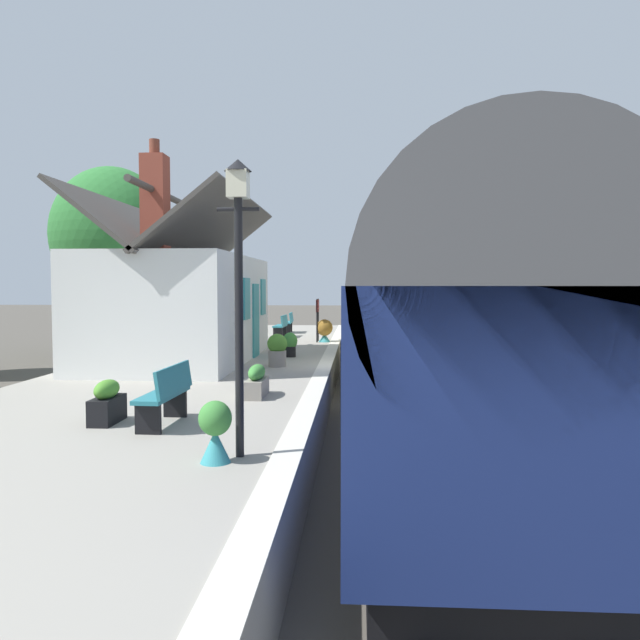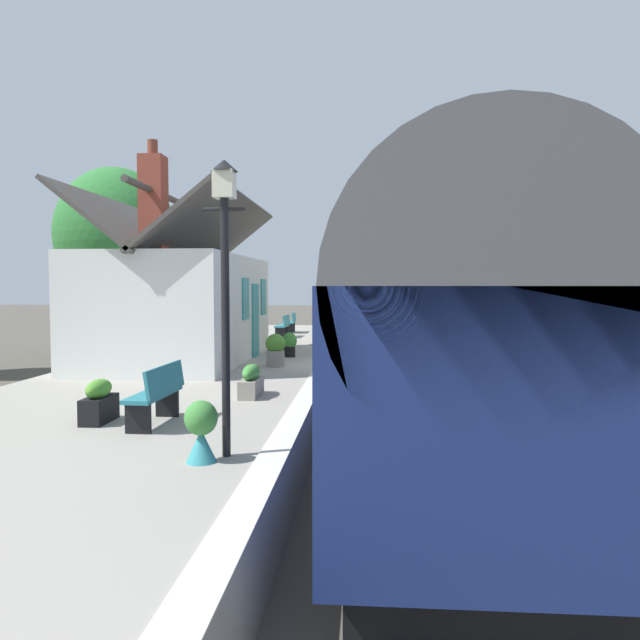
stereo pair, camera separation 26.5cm
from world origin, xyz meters
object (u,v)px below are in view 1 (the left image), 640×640
lamp_post_platform (238,249)px  bench_near_building (289,322)px  planter_bench_left (107,402)px  bench_platform_end (282,325)px  planter_by_door (325,330)px  planter_corner_building (277,350)px  train (408,317)px  tree_far_left (112,235)px  planter_edge_near (257,381)px  planter_edge_far (215,431)px  bench_mid_platform (166,393)px  planter_bench_right (290,344)px  station_sign_board (318,309)px  station_building (182,304)px

lamp_post_platform → bench_near_building: bearing=4.8°
lamp_post_platform → planter_bench_left: bearing=54.3°
bench_platform_end → lamp_post_platform: size_ratio=0.40×
planter_by_door → planter_corner_building: (-6.92, 0.82, -0.01)m
train → tree_far_left: tree_far_left is taller
train → planter_edge_near: 5.33m
planter_by_door → tree_far_left: (4.17, 9.56, 3.85)m
train → bench_near_building: size_ratio=15.74×
planter_edge_near → planter_bench_left: 2.97m
planter_corner_building → planter_bench_left: bearing=165.7°
planter_corner_building → tree_far_left: (11.09, 8.74, 3.86)m
planter_edge_far → lamp_post_platform: (0.27, -0.23, 2.10)m
planter_edge_far → tree_far_left: tree_far_left is taller
bench_mid_platform → planter_edge_far: (-1.83, -1.15, -0.11)m
planter_edge_near → tree_far_left: bearing=30.2°
planter_bench_right → planter_edge_far: 10.63m
lamp_post_platform → planter_by_door: bearing=-0.7°
tree_far_left → train: bearing=-132.7°
train → tree_far_left: 16.64m
planter_by_door → planter_edge_far: size_ratio=1.17×
bench_mid_platform → lamp_post_platform: lamp_post_platform is taller
planter_bench_right → bench_mid_platform: bearing=174.6°
planter_bench_left → station_sign_board: 13.82m
bench_mid_platform → tree_far_left: size_ratio=0.17×
planter_corner_building → planter_edge_far: bearing=-177.3°
planter_corner_building → bench_near_building: bearing=5.0°
planter_by_door → planter_bench_left: (-13.48, 2.49, -0.13)m
planter_corner_building → planter_bench_left: size_ratio=1.11×
planter_corner_building → lamp_post_platform: lamp_post_platform is taller
bench_platform_end → planter_bench_left: size_ratio=1.89×
planter_bench_left → tree_far_left: size_ratio=0.09×
station_sign_board → planter_bench_right: bearing=174.6°
station_building → planter_bench_left: station_building is taller
planter_bench_right → planter_by_door: bearing=-8.7°
planter_edge_near → lamp_post_platform: (-3.98, -0.46, 2.18)m
planter_bench_right → planter_edge_near: bearing=-179.1°
bench_platform_end → bench_near_building: bearing=-0.3°
planter_corner_building → station_sign_board: size_ratio=0.53×
station_building → lamp_post_platform: size_ratio=2.19×
planter_by_door → bench_mid_platform: bearing=173.4°
planter_bench_right → planter_edge_far: bearing=-178.3°
bench_near_building → planter_by_door: bench_near_building is taller
bench_near_building → tree_far_left: (-0.20, 7.75, 3.81)m
bench_platform_end → station_sign_board: size_ratio=0.90×
planter_bench_left → planter_edge_far: size_ratio=1.02×
bench_mid_platform → planter_bench_left: 0.95m
planter_edge_near → tree_far_left: tree_far_left is taller
bench_near_building → planter_bench_left: size_ratio=1.90×
planter_corner_building → planter_bench_left: planter_corner_building is taller
bench_near_building → station_sign_board: size_ratio=0.90×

